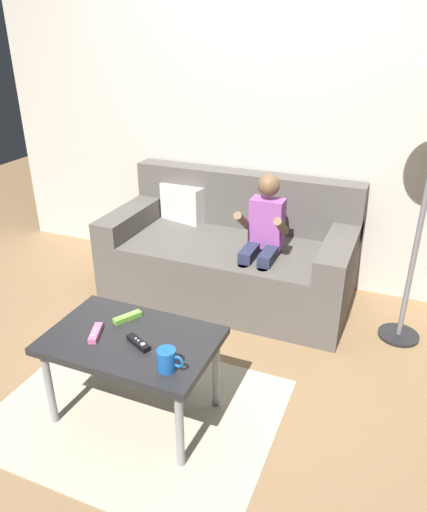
# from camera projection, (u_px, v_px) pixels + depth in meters

# --- Properties ---
(ground_plane) EXTENTS (8.25, 8.25, 0.00)m
(ground_plane) POSITION_uv_depth(u_px,v_px,m) (162.00, 396.00, 2.48)
(ground_plane) COLOR olive
(wall_back) EXTENTS (4.13, 0.05, 2.50)m
(wall_back) POSITION_uv_depth(u_px,v_px,m) (262.00, 102.00, 3.22)
(wall_back) COLOR beige
(wall_back) RESTS_ON ground
(couch) EXTENTS (1.63, 0.80, 0.80)m
(couch) POSITION_uv_depth(u_px,v_px,m) (230.00, 255.00, 3.33)
(couch) COLOR #56514C
(couch) RESTS_ON ground
(person_seated_on_couch) EXTENTS (0.29, 0.36, 0.91)m
(person_seated_on_couch) POSITION_uv_depth(u_px,v_px,m) (262.00, 238.00, 2.99)
(person_seated_on_couch) COLOR #282D47
(person_seated_on_couch) RESTS_ON ground
(coffee_table) EXTENTS (0.77, 0.50, 0.44)m
(coffee_table) POSITION_uv_depth(u_px,v_px,m) (132.00, 346.00, 2.20)
(coffee_table) COLOR #232326
(coffee_table) RESTS_ON ground
(area_rug) EXTENTS (1.33, 1.03, 0.01)m
(area_rug) POSITION_uv_depth(u_px,v_px,m) (138.00, 411.00, 2.37)
(area_rug) COLOR #BCB299
(area_rug) RESTS_ON ground
(game_remote_black_near_edge) EXTENTS (0.14, 0.10, 0.03)m
(game_remote_black_near_edge) POSITION_uv_depth(u_px,v_px,m) (138.00, 343.00, 2.12)
(game_remote_black_near_edge) COLOR black
(game_remote_black_near_edge) RESTS_ON coffee_table
(game_remote_pink_center) EXTENTS (0.08, 0.14, 0.03)m
(game_remote_pink_center) POSITION_uv_depth(u_px,v_px,m) (96.00, 333.00, 2.19)
(game_remote_pink_center) COLOR pink
(game_remote_pink_center) RESTS_ON coffee_table
(game_remote_lime_far_corner) EXTENTS (0.10, 0.14, 0.03)m
(game_remote_lime_far_corner) POSITION_uv_depth(u_px,v_px,m) (128.00, 317.00, 2.31)
(game_remote_lime_far_corner) COLOR #72C638
(game_remote_lime_far_corner) RESTS_ON coffee_table
(coffee_mug) EXTENTS (0.12, 0.08, 0.09)m
(coffee_mug) POSITION_uv_depth(u_px,v_px,m) (167.00, 360.00, 1.96)
(coffee_mug) COLOR #1959B2
(coffee_mug) RESTS_ON coffee_table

